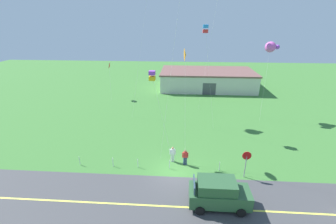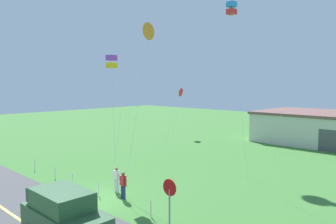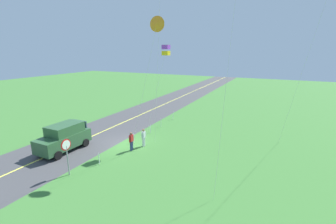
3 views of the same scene
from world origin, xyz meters
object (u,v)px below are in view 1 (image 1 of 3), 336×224
person_adult_companion (173,154)px  kite_orange_near (206,29)px  person_adult_near (185,157)px  kite_cyan_top (109,66)px  kite_blue_mid (152,76)px  stop_sign (246,159)px  warehouse_distant (207,79)px  car_suv_foreground (218,193)px  kite_pink_drift (271,47)px  kite_red_low (185,55)px

person_adult_companion → kite_orange_near: size_ratio=0.13×
person_adult_near → kite_cyan_top: 24.26m
person_adult_near → kite_blue_mid: (-3.17, 1.67, 7.30)m
stop_sign → warehouse_distant: size_ratio=0.14×
car_suv_foreground → kite_cyan_top: 29.70m
kite_orange_near → kite_cyan_top: 20.00m
kite_orange_near → kite_cyan_top: bearing=141.8°
person_adult_near → person_adult_companion: bearing=111.3°
stop_sign → person_adult_near: stop_sign is taller
person_adult_near → kite_pink_drift: (11.07, 13.60, 8.67)m
kite_blue_mid → person_adult_near: bearing=-27.8°
stop_sign → person_adult_near: (-5.16, 1.52, -0.94)m
car_suv_foreground → person_adult_companion: (-3.61, 5.53, -0.29)m
person_adult_companion → kite_red_low: (0.97, 1.95, 9.05)m
kite_red_low → kite_pink_drift: 15.93m
stop_sign → person_adult_companion: bearing=162.8°
kite_red_low → person_adult_near: bearing=-84.1°
warehouse_distant → car_suv_foreground: bearing=-93.5°
kite_red_low → stop_sign: bearing=-35.9°
kite_cyan_top → warehouse_distant: kite_cyan_top is taller
car_suv_foreground → person_adult_near: (-2.39, 5.07, -0.29)m
person_adult_near → kite_pink_drift: size_ratio=0.16×
kite_pink_drift → car_suv_foreground: bearing=-114.9°
kite_pink_drift → kite_orange_near: (-9.15, -5.40, 2.38)m
kite_orange_near → person_adult_companion: bearing=-112.0°
stop_sign → kite_blue_mid: kite_blue_mid is taller
kite_cyan_top → warehouse_distant: size_ratio=0.34×
stop_sign → kite_orange_near: kite_orange_near is taller
kite_blue_mid → warehouse_distant: kite_blue_mid is taller
kite_red_low → kite_cyan_top: bearing=126.0°
kite_red_low → car_suv_foreground: bearing=-70.5°
kite_pink_drift → stop_sign: bearing=-111.3°
kite_orange_near → kite_cyan_top: (-14.90, 11.74, -6.32)m
car_suv_foreground → kite_red_low: size_ratio=0.42×
person_adult_companion → kite_pink_drift: 19.97m
car_suv_foreground → kite_red_low: kite_red_low is taller
kite_blue_mid → car_suv_foreground: bearing=-50.5°
kite_blue_mid → kite_cyan_top: (-9.81, 18.27, -2.58)m
kite_blue_mid → warehouse_distant: (7.58, 25.74, -6.41)m
stop_sign → person_adult_companion: stop_sign is taller
kite_cyan_top → warehouse_distant: bearing=23.3°
kite_blue_mid → kite_orange_near: (5.09, 6.53, 3.74)m
kite_pink_drift → person_adult_near: bearing=-129.1°
stop_sign → person_adult_companion: size_ratio=1.60×
person_adult_companion → stop_sign: bearing=36.7°
person_adult_near → kite_orange_near: size_ratio=0.13×
stop_sign → person_adult_near: size_ratio=1.60×
person_adult_near → person_adult_companion: size_ratio=1.00×
kite_blue_mid → kite_orange_near: 9.09m
stop_sign → person_adult_companion: (-6.37, 1.98, -0.94)m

